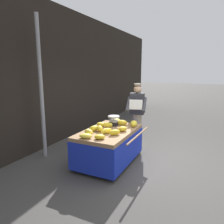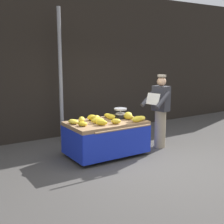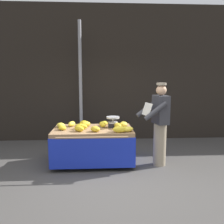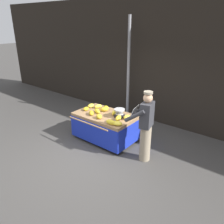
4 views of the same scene
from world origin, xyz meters
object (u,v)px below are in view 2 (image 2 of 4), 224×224
at_px(banana_bunch_8, 82,124).
at_px(banana_bunch_11, 101,123).
at_px(vendor_person, 160,111).
at_px(banana_bunch_10, 116,121).
at_px(banana_bunch_1, 98,121).
at_px(banana_bunch_4, 108,115).
at_px(weighing_scale, 120,113).
at_px(banana_bunch_13, 141,118).
at_px(banana_bunch_7, 92,117).
at_px(street_pole, 61,76).
at_px(banana_bunch_5, 96,118).
at_px(banana_bunch_2, 128,115).
at_px(banana_bunch_12, 82,119).
at_px(banana_bunch_9, 111,117).
at_px(banana_bunch_6, 128,117).
at_px(banana_bunch_0, 73,122).
at_px(banana_cart, 106,131).
at_px(banana_bunch_3, 137,119).

bearing_deg(banana_bunch_8, banana_bunch_11, -23.08).
bearing_deg(vendor_person, banana_bunch_10, -174.61).
height_order(banana_bunch_1, banana_bunch_4, banana_bunch_1).
bearing_deg(banana_bunch_10, weighing_scale, 46.15).
bearing_deg(banana_bunch_13, banana_bunch_7, 144.59).
height_order(street_pole, banana_bunch_5, street_pole).
bearing_deg(banana_bunch_10, banana_bunch_11, 171.46).
distance_m(street_pole, banana_bunch_2, 1.96).
distance_m(banana_bunch_12, vendor_person, 1.88).
height_order(banana_bunch_9, banana_bunch_12, banana_bunch_9).
relative_size(banana_bunch_4, banana_bunch_11, 0.80).
distance_m(street_pole, banana_bunch_8, 1.90).
bearing_deg(weighing_scale, banana_bunch_8, -169.79).
relative_size(banana_bunch_2, banana_bunch_6, 0.78).
bearing_deg(banana_bunch_5, vendor_person, -12.24).
bearing_deg(banana_bunch_10, banana_bunch_13, -3.56).
xyz_separation_m(banana_bunch_6, banana_bunch_13, (0.15, -0.25, -0.01)).
xyz_separation_m(banana_bunch_0, banana_bunch_6, (1.21, -0.26, 0.02)).
relative_size(banana_bunch_4, banana_bunch_6, 0.78).
bearing_deg(banana_bunch_2, banana_bunch_0, 177.34).
xyz_separation_m(weighing_scale, banana_bunch_7, (-0.62, 0.19, -0.06)).
relative_size(banana_cart, banana_bunch_5, 7.80).
relative_size(banana_bunch_1, banana_bunch_11, 1.12).
xyz_separation_m(weighing_scale, banana_bunch_4, (-0.18, 0.26, -0.07)).
xyz_separation_m(weighing_scale, banana_bunch_8, (-1.05, -0.19, -0.07)).
xyz_separation_m(banana_bunch_5, banana_bunch_9, (0.36, -0.01, -0.01)).
distance_m(street_pole, banana_bunch_5, 1.66).
relative_size(banana_bunch_8, banana_bunch_12, 0.89).
bearing_deg(banana_bunch_2, banana_bunch_9, 175.54).
distance_m(banana_bunch_7, banana_bunch_11, 0.53).
xyz_separation_m(banana_bunch_5, banana_bunch_10, (0.21, -0.45, -0.01)).
distance_m(banana_bunch_6, banana_bunch_12, 1.04).
height_order(banana_bunch_4, banana_bunch_10, banana_bunch_10).
bearing_deg(banana_bunch_12, banana_bunch_3, -32.92).
xyz_separation_m(banana_cart, banana_bunch_9, (0.21, 0.14, 0.27)).
distance_m(banana_bunch_4, banana_bunch_11, 0.79).
xyz_separation_m(banana_bunch_8, banana_bunch_12, (0.16, 0.34, 0.01)).
distance_m(weighing_scale, banana_bunch_10, 0.54).
relative_size(banana_bunch_1, banana_bunch_7, 1.36).
distance_m(banana_bunch_0, banana_bunch_10, 0.88).
distance_m(banana_bunch_8, vendor_person, 1.99).
xyz_separation_m(banana_cart, vendor_person, (1.37, -0.18, 0.33)).
distance_m(banana_cart, vendor_person, 1.42).
bearing_deg(banana_bunch_8, banana_bunch_1, 7.30).
distance_m(banana_bunch_2, banana_bunch_7, 0.87).
xyz_separation_m(banana_bunch_11, vendor_person, (1.64, 0.08, 0.06)).
bearing_deg(banana_bunch_0, banana_bunch_5, -2.00).
xyz_separation_m(banana_bunch_4, vendor_person, (1.12, -0.52, 0.07)).
bearing_deg(banana_bunch_10, banana_bunch_4, 73.11).
xyz_separation_m(street_pole, banana_bunch_13, (1.02, -1.91, -0.84)).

